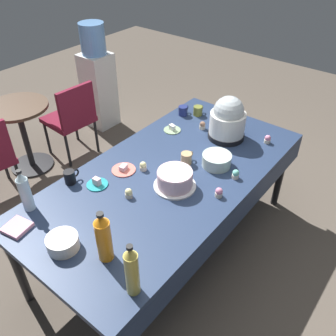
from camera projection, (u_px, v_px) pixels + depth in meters
The scene contains 26 objects.
ground at pixel (168, 244), 3.00m from camera, with size 9.00×9.00×0.00m, color brown.
potluck_table at pixel (168, 180), 2.59m from camera, with size 2.20×1.10×0.75m.
frosted_layer_cake at pixel (175, 179), 2.40m from camera, with size 0.29×0.29×0.13m.
slow_cooker at pixel (228, 119), 2.83m from camera, with size 0.30×0.30×0.36m.
glass_salad_bowl at pixel (217, 160), 2.60m from camera, with size 0.21×0.21×0.09m, color #B2C6BC.
ceramic_snack_bowl at pixel (63, 243), 1.99m from camera, with size 0.18×0.18×0.08m, color silver.
dessert_plate_sage at pixel (172, 129), 3.01m from camera, with size 0.14×0.14×0.05m.
dessert_plate_teal at pixel (97, 183), 2.44m from camera, with size 0.15×0.15×0.06m.
dessert_plate_coral at pixel (124, 169), 2.57m from camera, with size 0.17×0.17×0.04m.
cupcake_vanilla at pixel (143, 166), 2.57m from camera, with size 0.05×0.05×0.07m.
cupcake_cocoa at pixel (268, 139), 2.85m from camera, with size 0.05×0.05×0.07m.
cupcake_lemon at pixel (129, 193), 2.33m from camera, with size 0.05×0.05×0.07m.
cupcake_mint at pixel (236, 174), 2.49m from camera, with size 0.05×0.05×0.07m.
cupcake_berry at pixel (219, 193), 2.34m from camera, with size 0.05×0.05×0.07m.
cupcake_rose at pixel (202, 125), 3.02m from camera, with size 0.05×0.05×0.07m.
soda_bottle_ginger_ale at pixel (132, 271), 1.70m from camera, with size 0.07×0.07×0.33m.
soda_bottle_water at pixel (25, 191), 2.18m from camera, with size 0.07×0.07×0.30m.
soda_bottle_orange_juice at pixel (104, 238), 1.87m from camera, with size 0.08×0.08×0.33m.
coffee_mug_olive at pixel (198, 111), 3.21m from camera, with size 0.12×0.08×0.08m.
coffee_mug_navy at pixel (183, 111), 3.21m from camera, with size 0.12×0.08×0.08m.
coffee_mug_tan at pixel (187, 158), 2.63m from camera, with size 0.12×0.08×0.09m.
coffee_mug_black at pixel (70, 177), 2.44m from camera, with size 0.12×0.08×0.10m.
paper_napkin_stack at pixel (17, 227), 2.12m from camera, with size 0.14×0.14×0.02m, color pink.
maroon_chair_right at pixel (72, 116), 3.75m from camera, with size 0.46×0.46×0.85m.
round_cafe_table at pixel (22, 126), 3.58m from camera, with size 0.60×0.60×0.72m.
water_cooler at pixel (98, 80), 4.24m from camera, with size 0.32×0.32×1.24m.
Camera 1 is at (-1.57, -1.25, 2.32)m, focal length 38.40 mm.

